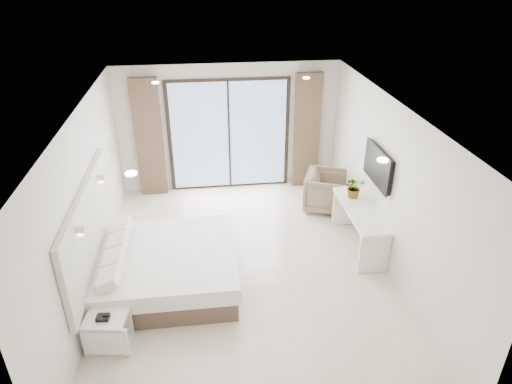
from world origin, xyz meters
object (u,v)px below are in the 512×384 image
at_px(bed, 166,268).
at_px(console_desk, 360,219).
at_px(nightstand, 108,331).
at_px(armchair, 327,189).

distance_m(bed, console_desk, 3.36).
distance_m(nightstand, console_desk, 4.39).
bearing_deg(bed, armchair, 33.18).
bearing_deg(bed, nightstand, -120.28).
relative_size(bed, nightstand, 3.62).
distance_m(console_desk, armchair, 1.42).
xyz_separation_m(bed, console_desk, (3.29, 0.63, 0.26)).
xyz_separation_m(nightstand, armchair, (3.79, 3.22, 0.18)).
height_order(bed, nightstand, bed).
bearing_deg(nightstand, bed, 67.88).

